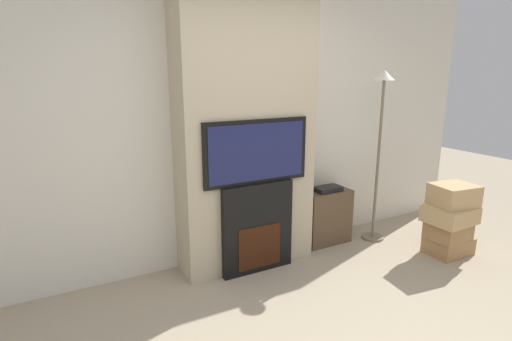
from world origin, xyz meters
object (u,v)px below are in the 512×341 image
Objects in this scene: media_stand at (325,215)px; fireplace at (256,227)px; floor_lamp at (381,128)px; box_stack at (450,220)px; television at (256,152)px.

fireplace is at bearing -167.82° from media_stand.
fireplace reaches higher than media_stand.
box_stack is at bearing -59.38° from floor_lamp.
floor_lamp is 1.09m from media_stand.
television reaches higher than box_stack.
television is 1.37× the size of box_stack.
floor_lamp is (1.49, 0.02, 0.10)m from television.
floor_lamp is 2.89× the size of media_stand.
media_stand is (0.96, 0.21, -0.83)m from television.
box_stack reaches higher than media_stand.
fireplace is 0.84× the size of television.
television is 1.49m from floor_lamp.
box_stack is (0.39, -0.65, -0.87)m from floor_lamp.
fireplace is 1.34× the size of media_stand.
floor_lamp reaches higher than television.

